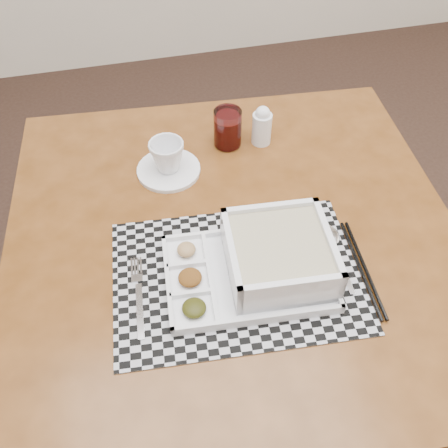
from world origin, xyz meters
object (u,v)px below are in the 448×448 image
(cup, at_px, (167,156))
(juice_glass, at_px, (228,130))
(dining_table, at_px, (233,254))
(serving_tray, at_px, (270,260))
(creamer_bottle, at_px, (262,126))

(cup, distance_m, juice_glass, 0.17)
(dining_table, xyz_separation_m, cup, (-0.10, 0.22, 0.12))
(serving_tray, bearing_deg, juice_glass, 87.81)
(cup, relative_size, juice_glass, 0.83)
(cup, bearing_deg, creamer_bottle, 35.79)
(serving_tray, height_order, cup, serving_tray)
(dining_table, xyz_separation_m, serving_tray, (0.04, -0.11, 0.11))
(juice_glass, bearing_deg, dining_table, -101.32)
(serving_tray, relative_size, juice_glass, 3.45)
(dining_table, relative_size, cup, 12.70)
(cup, distance_m, creamer_bottle, 0.25)
(dining_table, distance_m, creamer_bottle, 0.33)
(dining_table, distance_m, juice_glass, 0.32)
(dining_table, bearing_deg, serving_tray, -69.79)
(cup, xyz_separation_m, creamer_bottle, (0.24, 0.05, 0.00))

